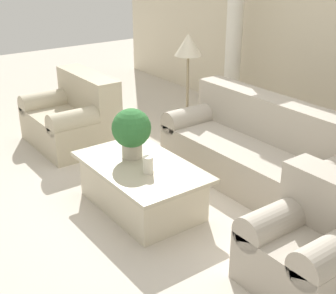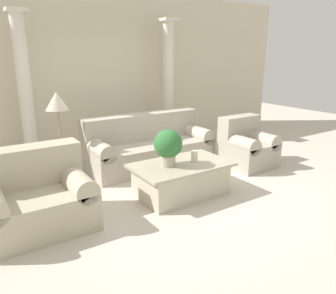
# 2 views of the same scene
# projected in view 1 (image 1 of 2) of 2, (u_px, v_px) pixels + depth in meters

# --- Properties ---
(ground_plane) EXTENTS (16.00, 16.00, 0.00)m
(ground_plane) POSITION_uv_depth(u_px,v_px,m) (178.00, 198.00, 4.88)
(ground_plane) COLOR beige
(sofa_long) EXTENTS (2.23, 0.91, 0.91)m
(sofa_long) POSITION_uv_depth(u_px,v_px,m) (258.00, 150.00, 5.12)
(sofa_long) COLOR #ADA393
(sofa_long) RESTS_ON ground_plane
(loveseat) EXTENTS (1.20, 0.91, 0.91)m
(loveseat) POSITION_uv_depth(u_px,v_px,m) (74.00, 117.00, 6.10)
(loveseat) COLOR #BAAE93
(loveseat) RESTS_ON ground_plane
(coffee_table) EXTENTS (1.37, 0.83, 0.47)m
(coffee_table) POSITION_uv_depth(u_px,v_px,m) (141.00, 185.00, 4.62)
(coffee_table) COLOR beige
(coffee_table) RESTS_ON ground_plane
(potted_plant) EXTENTS (0.39, 0.39, 0.51)m
(potted_plant) POSITION_uv_depth(u_px,v_px,m) (131.00, 130.00, 4.58)
(potted_plant) COLOR #B2A893
(potted_plant) RESTS_ON coffee_table
(pillar_candle) EXTENTS (0.09, 0.09, 0.17)m
(pillar_candle) POSITION_uv_depth(u_px,v_px,m) (148.00, 165.00, 4.33)
(pillar_candle) COLOR silver
(pillar_candle) RESTS_ON coffee_table
(floor_lamp) EXTENTS (0.35, 0.35, 1.40)m
(floor_lamp) POSITION_uv_depth(u_px,v_px,m) (188.00, 52.00, 6.00)
(floor_lamp) COLOR gray
(floor_lamp) RESTS_ON ground_plane
(column_left) EXTENTS (0.33, 0.33, 2.66)m
(column_left) POSITION_uv_depth(u_px,v_px,m) (235.00, 27.00, 6.67)
(column_left) COLOR silver
(column_left) RESTS_ON ground_plane
(armchair) EXTENTS (0.80, 0.79, 0.87)m
(armchair) POSITION_uv_depth(u_px,v_px,m) (311.00, 243.00, 3.51)
(armchair) COLOR #ADA393
(armchair) RESTS_ON ground_plane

